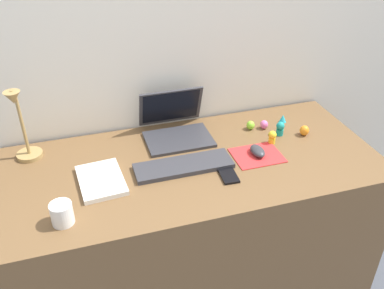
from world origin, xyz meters
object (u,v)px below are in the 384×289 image
mouse (258,151)px  desk_lamp (22,127)px  keyboard (184,166)px  toy_figurine_teal (280,128)px  laptop (175,124)px  toy_figurine_lime (251,125)px  notebook_pad (101,180)px  toy_figurine_cyan (283,118)px  coffee_mug (62,214)px  toy_figurine_pink (264,125)px  toy_figurine_orange (304,130)px  toy_figurine_yellow (272,137)px  cell_phone (228,174)px

mouse → desk_lamp: desk_lamp is taller
keyboard → toy_figurine_teal: toy_figurine_teal is taller
laptop → toy_figurine_lime: 0.36m
desk_lamp → toy_figurine_lime: desk_lamp is taller
notebook_pad → toy_figurine_cyan: (0.92, 0.23, 0.01)m
coffee_mug → toy_figurine_lime: bearing=24.4°
laptop → toy_figurine_pink: bearing=-10.0°
toy_figurine_cyan → toy_figurine_orange: bearing=-75.8°
toy_figurine_cyan → toy_figurine_teal: size_ratio=0.57×
toy_figurine_yellow → toy_figurine_lime: toy_figurine_yellow is taller
mouse → toy_figurine_lime: bearing=74.0°
toy_figurine_cyan → toy_figurine_yellow: size_ratio=0.62×
laptop → toy_figurine_lime: size_ratio=7.01×
mouse → toy_figurine_lime: toy_figurine_lime is taller
toy_figurine_cyan → toy_figurine_orange: size_ratio=0.79×
toy_figurine_teal → desk_lamp: bearing=173.7°
toy_figurine_cyan → toy_figurine_pink: size_ratio=0.90×
keyboard → toy_figurine_pink: toy_figurine_pink is taller
coffee_mug → toy_figurine_orange: bearing=14.2°
toy_figurine_pink → cell_phone: bearing=-135.2°
toy_figurine_yellow → toy_figurine_teal: toy_figurine_teal is taller
keyboard → cell_phone: 0.19m
desk_lamp → toy_figurine_orange: desk_lamp is taller
coffee_mug → toy_figurine_cyan: coffee_mug is taller
cell_phone → coffee_mug: size_ratio=1.56×
keyboard → notebook_pad: 0.34m
toy_figurine_yellow → toy_figurine_lime: size_ratio=1.44×
keyboard → toy_figurine_orange: (0.61, 0.09, 0.01)m
notebook_pad → laptop: bearing=31.5°
notebook_pad → toy_figurine_lime: 0.76m
toy_figurine_cyan → coffee_mug: bearing=-158.5°
notebook_pad → toy_figurine_pink: toy_figurine_pink is taller
toy_figurine_pink → toy_figurine_yellow: bearing=-99.8°
keyboard → toy_figurine_lime: bearing=28.2°
mouse → toy_figurine_yellow: size_ratio=1.55×
notebook_pad → toy_figurine_yellow: size_ratio=3.88×
laptop → toy_figurine_yellow: laptop is taller
cell_phone → toy_figurine_cyan: size_ratio=3.35×
keyboard → toy_figurine_teal: bearing=13.7°
laptop → mouse: (0.30, -0.28, -0.03)m
notebook_pad → keyboard: bearing=-4.5°
laptop → toy_figurine_orange: laptop is taller
toy_figurine_teal → toy_figurine_orange: (0.11, -0.03, -0.01)m
keyboard → coffee_mug: 0.53m
laptop → toy_figurine_pink: laptop is taller
toy_figurine_orange → toy_figurine_cyan: bearing=104.2°
coffee_mug → toy_figurine_yellow: size_ratio=1.33×
mouse → coffee_mug: bearing=-167.1°
cell_phone → toy_figurine_orange: bearing=25.8°
laptop → toy_figurine_teal: 0.49m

